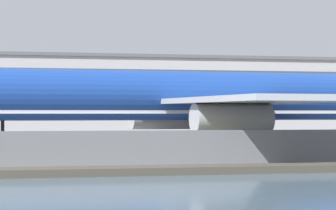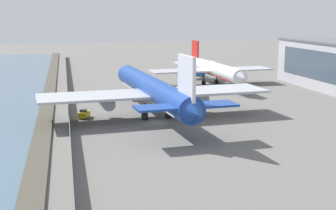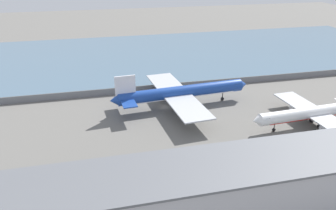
# 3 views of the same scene
# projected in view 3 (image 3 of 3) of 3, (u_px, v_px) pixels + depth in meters

# --- Properties ---
(ground_plane) EXTENTS (500.00, 500.00, 0.00)m
(ground_plane) POSITION_uv_depth(u_px,v_px,m) (165.00, 107.00, 118.68)
(ground_plane) COLOR #66635E
(waterfront_lagoon) EXTENTS (320.00, 98.00, 0.01)m
(waterfront_lagoon) POSITION_uv_depth(u_px,v_px,m) (136.00, 55.00, 181.57)
(waterfront_lagoon) COLOR slate
(waterfront_lagoon) RESTS_ON ground
(shoreline_seawall) EXTENTS (320.00, 3.00, 0.50)m
(shoreline_seawall) POSITION_uv_depth(u_px,v_px,m) (154.00, 87.00, 136.74)
(shoreline_seawall) COLOR #474238
(shoreline_seawall) RESTS_ON ground
(perimeter_fence) EXTENTS (280.00, 0.10, 2.70)m
(perimeter_fence) POSITION_uv_depth(u_px,v_px,m) (156.00, 88.00, 132.30)
(perimeter_fence) COLOR slate
(perimeter_fence) RESTS_ON ground
(cargo_jet_blue) EXTENTS (52.14, 45.41, 13.92)m
(cargo_jet_blue) POSITION_uv_depth(u_px,v_px,m) (180.00, 93.00, 117.21)
(cargo_jet_blue) COLOR #193D93
(cargo_jet_blue) RESTS_ON ground
(passenger_jet_white_red) EXTENTS (41.51, 35.67, 11.92)m
(passenger_jet_white_red) POSITION_uv_depth(u_px,v_px,m) (313.00, 113.00, 103.82)
(passenger_jet_white_red) COLOR white
(passenger_jet_white_red) RESTS_ON ground
(baggage_tug) EXTENTS (3.54, 2.52, 1.80)m
(baggage_tug) POSITION_uv_depth(u_px,v_px,m) (175.00, 90.00, 131.36)
(baggage_tug) COLOR yellow
(baggage_tug) RESTS_ON ground
(terminal_building) EXTENTS (115.56, 15.34, 12.96)m
(terminal_building) POSITION_uv_depth(u_px,v_px,m) (189.00, 195.00, 65.15)
(terminal_building) COLOR #B2B2B7
(terminal_building) RESTS_ON ground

